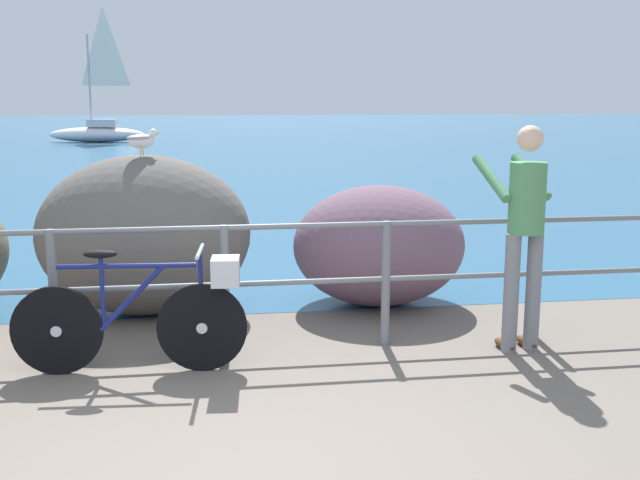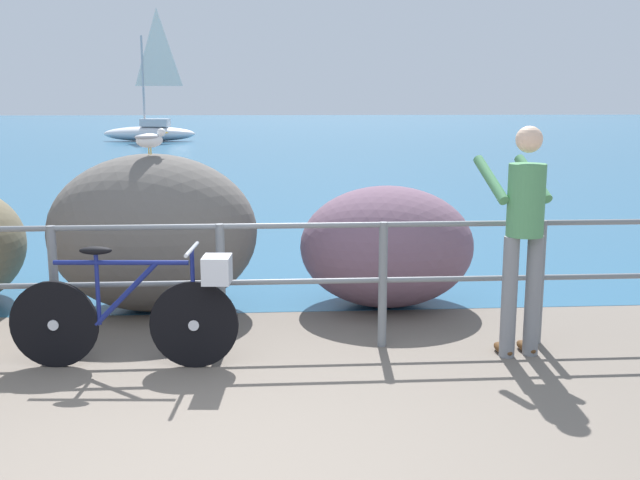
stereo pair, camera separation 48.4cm
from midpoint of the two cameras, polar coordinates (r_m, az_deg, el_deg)
ground_plane at (r=23.72m, az=-4.31°, el=5.76°), size 120.00×120.00×0.10m
sea_surface at (r=51.80m, az=-4.16°, el=8.48°), size 120.00×90.00×0.01m
promenade_railing at (r=5.89m, az=-5.26°, el=-2.51°), size 7.79×0.07×1.02m
bicycle at (r=5.62m, az=-10.94°, el=-5.07°), size 1.70×0.48×0.92m
person_at_railing at (r=5.95m, az=17.51°, el=0.71°), size 0.52×0.67×1.78m
breakwater_boulder_main at (r=7.11m, az=-10.74°, el=0.52°), size 1.95×1.36×1.48m
breakwater_boulder_right at (r=7.23m, az=7.02°, el=-0.49°), size 1.67×1.44×1.16m
seagull at (r=6.92m, az=-10.91°, el=7.58°), size 0.32×0.24×0.23m
sailboat at (r=36.77m, az=-12.45°, el=8.47°), size 4.52×1.77×6.16m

